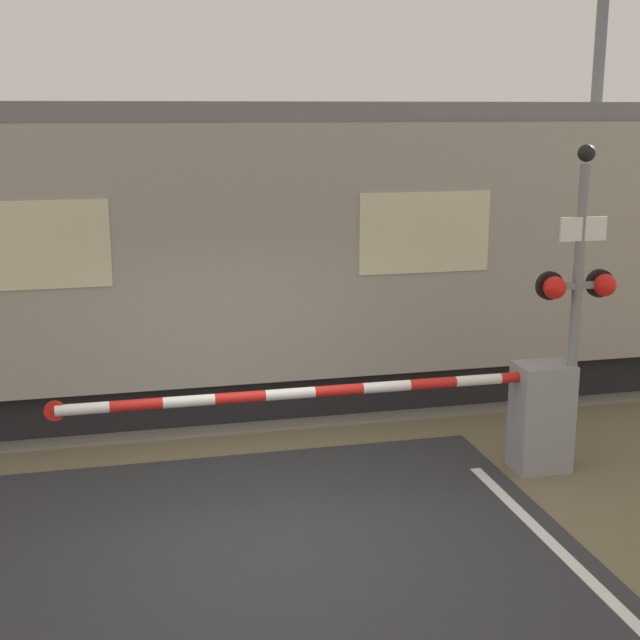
{
  "coord_description": "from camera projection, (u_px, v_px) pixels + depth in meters",
  "views": [
    {
      "loc": [
        -1.31,
        -7.49,
        3.87
      ],
      "look_at": [
        0.81,
        1.49,
        1.67
      ],
      "focal_mm": 50.0,
      "sensor_mm": 36.0,
      "label": 1
    }
  ],
  "objects": [
    {
      "name": "track_bed",
      "position": [
        217.0,
        393.0,
        12.36
      ],
      "size": [
        36.0,
        3.2,
        0.13
      ],
      "color": "slate",
      "rests_on": "ground_plane"
    },
    {
      "name": "crossing_barrier",
      "position": [
        506.0,
        413.0,
        9.57
      ],
      "size": [
        5.47,
        0.44,
        1.2
      ],
      "color": "gray",
      "rests_on": "ground_plane"
    },
    {
      "name": "catenary_pole",
      "position": [
        595.0,
        138.0,
        15.52
      ],
      "size": [
        0.2,
        1.9,
        6.45
      ],
      "color": "slate",
      "rests_on": "ground_plane"
    },
    {
      "name": "signal_post",
      "position": [
        577.0,
        292.0,
        9.32
      ],
      "size": [
        0.88,
        0.26,
        3.52
      ],
      "color": "gray",
      "rests_on": "ground_plane"
    },
    {
      "name": "train",
      "position": [
        387.0,
        244.0,
        12.44
      ],
      "size": [
        16.72,
        3.05,
        3.95
      ],
      "color": "black",
      "rests_on": "ground_plane"
    },
    {
      "name": "ground_plane",
      "position": [
        272.0,
        535.0,
        8.28
      ],
      "size": [
        80.0,
        80.0,
        0.0
      ],
      "primitive_type": "plane",
      "color": "#6B6047"
    }
  ]
}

